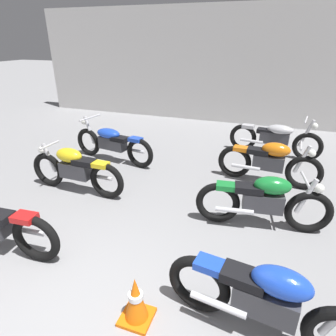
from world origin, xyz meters
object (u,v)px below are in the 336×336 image
object	(u,v)px
motorcycle_right_row_2	(269,161)
traffic_cone	(136,300)
motorcycle_left_row_1	(75,169)
motorcycle_right_row_1	(264,200)
motorcycle_left_row_2	(112,142)
motorcycle_right_row_0	(267,300)
motorcycle_right_row_3	(275,137)

from	to	relation	value
motorcycle_right_row_2	traffic_cone	world-z (taller)	motorcycle_right_row_2
motorcycle_left_row_1	motorcycle_right_row_1	world-z (taller)	same
traffic_cone	motorcycle_right_row_1	bearing A→B (deg)	62.33
motorcycle_left_row_2	motorcycle_right_row_0	size ratio (longest dim) A/B	1.10
motorcycle_left_row_2	traffic_cone	xyz separation A→B (m)	(2.31, -3.60, -0.19)
motorcycle_left_row_2	motorcycle_right_row_3	size ratio (longest dim) A/B	1.00
motorcycle_left_row_2	motorcycle_right_row_3	distance (m)	3.87
motorcycle_left_row_1	motorcycle_left_row_2	size ratio (longest dim) A/B	0.91
motorcycle_left_row_1	motorcycle_left_row_2	distance (m)	1.53
motorcycle_left_row_1	traffic_cone	world-z (taller)	motorcycle_left_row_1
motorcycle_right_row_2	motorcycle_right_row_3	bearing A→B (deg)	87.17
motorcycle_left_row_1	motorcycle_left_row_2	xyz separation A→B (m)	(-0.11, 1.53, -0.01)
motorcycle_right_row_3	traffic_cone	world-z (taller)	motorcycle_right_row_3
traffic_cone	motorcycle_left_row_2	bearing A→B (deg)	122.66
motorcycle_left_row_2	traffic_cone	size ratio (longest dim) A/B	4.00
motorcycle_right_row_2	motorcycle_right_row_3	world-z (taller)	motorcycle_right_row_3
motorcycle_right_row_0	motorcycle_right_row_2	distance (m)	3.39
motorcycle_right_row_3	motorcycle_right_row_2	bearing A→B (deg)	-92.83
motorcycle_left_row_1	motorcycle_right_row_3	world-z (taller)	motorcycle_right_row_3
motorcycle_left_row_1	motorcycle_right_row_1	distance (m)	3.29
motorcycle_left_row_1	motorcycle_right_row_2	size ratio (longest dim) A/B	1.00
motorcycle_right_row_0	motorcycle_right_row_1	distance (m)	1.83
motorcycle_left_row_2	motorcycle_left_row_1	bearing A→B (deg)	-85.93
motorcycle_right_row_0	motorcycle_right_row_1	bearing A→B (deg)	93.68
motorcycle_left_row_2	motorcycle_right_row_1	bearing A→B (deg)	-24.21
motorcycle_left_row_2	motorcycle_right_row_1	xyz separation A→B (m)	(3.40, -1.53, 0.01)
motorcycle_right_row_1	motorcycle_right_row_3	distance (m)	3.18
motorcycle_right_row_0	motorcycle_right_row_3	xyz separation A→B (m)	(-0.01, 5.01, -0.01)
motorcycle_right_row_1	traffic_cone	size ratio (longest dim) A/B	3.64
motorcycle_right_row_1	motorcycle_right_row_3	xyz separation A→B (m)	(0.10, 3.18, -0.01)
motorcycle_left_row_2	traffic_cone	distance (m)	4.29
motorcycle_right_row_1	motorcycle_right_row_3	bearing A→B (deg)	88.14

